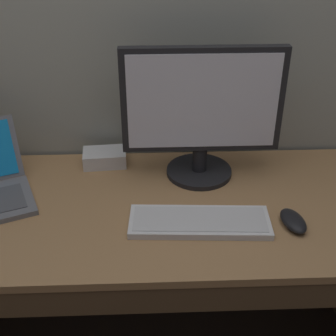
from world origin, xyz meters
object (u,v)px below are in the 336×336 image
Objects in this scene: external_monitor at (202,112)px; computer_mouse at (293,221)px; external_drive_box at (105,158)px; wired_keyboard at (200,222)px.

computer_mouse is (0.26, -0.30, -0.23)m from external_monitor.
wired_keyboard is at bearing -50.02° from external_drive_box.
external_monitor is 1.22× the size of wired_keyboard.
external_drive_box is at bearing 129.98° from wired_keyboard.
external_monitor reaches higher than computer_mouse.
wired_keyboard is at bearing 167.00° from computer_mouse.
external_monitor is 4.34× the size of computer_mouse.
computer_mouse is (0.29, -0.01, 0.01)m from wired_keyboard.
external_monitor is at bearing 84.46° from wired_keyboard.
wired_keyboard is 2.79× the size of external_drive_box.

